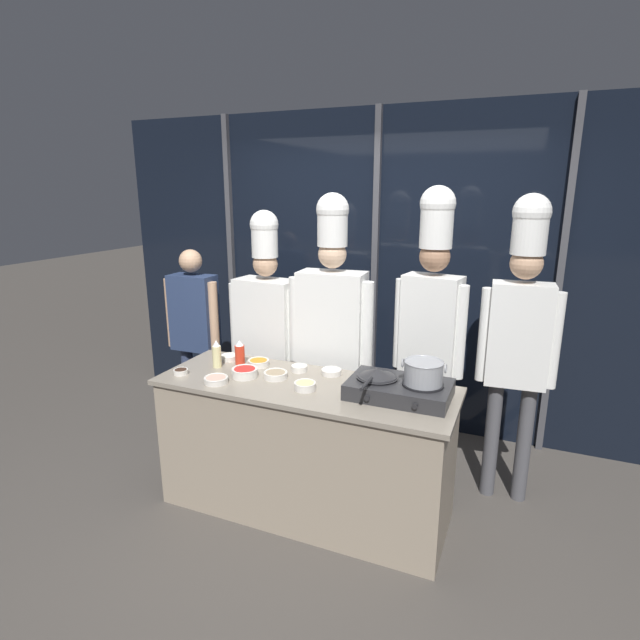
{
  "coord_description": "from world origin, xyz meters",
  "views": [
    {
      "loc": [
        1.21,
        -2.63,
        2.06
      ],
      "look_at": [
        0.0,
        0.25,
        1.23
      ],
      "focal_mm": 28.0,
      "sensor_mm": 36.0,
      "label": 1
    }
  ],
  "objects_px": {
    "squeeze_bottle_oil": "(217,354)",
    "prep_bowl_mushrooms": "(276,374)",
    "prep_bowl_ginger": "(305,385)",
    "stock_pot": "(424,372)",
    "prep_bowl_soy_glaze": "(181,371)",
    "person_guest": "(195,325)",
    "frying_pan": "(377,373)",
    "prep_bowl_shrimp": "(216,379)",
    "prep_bowl_bean_sprouts": "(331,371)",
    "prep_bowl_carrots": "(259,362)",
    "chef_line": "(431,313)",
    "chef_head": "(267,321)",
    "prep_bowl_onion": "(299,368)",
    "chef_sous": "(332,318)",
    "squeeze_bottle_chili": "(240,353)",
    "prep_bowl_garlic": "(230,357)",
    "chef_pastry": "(520,324)",
    "portable_stove": "(399,389)",
    "prep_bowl_bell_pepper": "(245,372)"
  },
  "relations": [
    {
      "from": "prep_bowl_shrimp",
      "to": "person_guest",
      "type": "xyz_separation_m",
      "value": [
        -0.75,
        0.8,
        0.07
      ]
    },
    {
      "from": "prep_bowl_soy_glaze",
      "to": "chef_line",
      "type": "bearing_deg",
      "value": 28.19
    },
    {
      "from": "squeeze_bottle_oil",
      "to": "person_guest",
      "type": "xyz_separation_m",
      "value": [
        -0.6,
        0.56,
        -0.0
      ]
    },
    {
      "from": "squeeze_bottle_oil",
      "to": "prep_bowl_soy_glaze",
      "type": "distance_m",
      "value": 0.26
    },
    {
      "from": "prep_bowl_shrimp",
      "to": "prep_bowl_ginger",
      "type": "relative_size",
      "value": 1.12
    },
    {
      "from": "squeeze_bottle_chili",
      "to": "stock_pot",
      "type": "bearing_deg",
      "value": -5.34
    },
    {
      "from": "prep_bowl_mushrooms",
      "to": "prep_bowl_ginger",
      "type": "relative_size",
      "value": 1.15
    },
    {
      "from": "portable_stove",
      "to": "prep_bowl_shrimp",
      "type": "xyz_separation_m",
      "value": [
        -1.11,
        -0.24,
        -0.03
      ]
    },
    {
      "from": "prep_bowl_garlic",
      "to": "prep_bowl_ginger",
      "type": "bearing_deg",
      "value": -21.48
    },
    {
      "from": "prep_bowl_mushrooms",
      "to": "prep_bowl_soy_glaze",
      "type": "relative_size",
      "value": 1.62
    },
    {
      "from": "squeeze_bottle_chili",
      "to": "prep_bowl_ginger",
      "type": "xyz_separation_m",
      "value": [
        0.6,
        -0.24,
        -0.05
      ]
    },
    {
      "from": "person_guest",
      "to": "prep_bowl_soy_glaze",
      "type": "bearing_deg",
      "value": 119.11
    },
    {
      "from": "prep_bowl_bean_sprouts",
      "to": "prep_bowl_garlic",
      "type": "relative_size",
      "value": 1.09
    },
    {
      "from": "frying_pan",
      "to": "squeeze_bottle_oil",
      "type": "bearing_deg",
      "value": 179.5
    },
    {
      "from": "prep_bowl_onion",
      "to": "prep_bowl_shrimp",
      "type": "height_order",
      "value": "prep_bowl_onion"
    },
    {
      "from": "prep_bowl_shrimp",
      "to": "chef_pastry",
      "type": "xyz_separation_m",
      "value": [
        1.71,
        0.85,
        0.33
      ]
    },
    {
      "from": "prep_bowl_ginger",
      "to": "squeeze_bottle_chili",
      "type": "bearing_deg",
      "value": 158.37
    },
    {
      "from": "squeeze_bottle_oil",
      "to": "chef_sous",
      "type": "relative_size",
      "value": 0.09
    },
    {
      "from": "stock_pot",
      "to": "squeeze_bottle_oil",
      "type": "relative_size",
      "value": 1.31
    },
    {
      "from": "prep_bowl_bean_sprouts",
      "to": "prep_bowl_ginger",
      "type": "xyz_separation_m",
      "value": [
        -0.05,
        -0.3,
        0.01
      ]
    },
    {
      "from": "prep_bowl_garlic",
      "to": "chef_line",
      "type": "xyz_separation_m",
      "value": [
        1.32,
        0.42,
        0.35
      ]
    },
    {
      "from": "stock_pot",
      "to": "person_guest",
      "type": "xyz_separation_m",
      "value": [
        -1.99,
        0.57,
        -0.08
      ]
    },
    {
      "from": "prep_bowl_ginger",
      "to": "chef_sous",
      "type": "xyz_separation_m",
      "value": [
        -0.08,
        0.64,
        0.25
      ]
    },
    {
      "from": "prep_bowl_bell_pepper",
      "to": "chef_head",
      "type": "distance_m",
      "value": 0.69
    },
    {
      "from": "prep_bowl_shrimp",
      "to": "person_guest",
      "type": "distance_m",
      "value": 1.1
    },
    {
      "from": "portable_stove",
      "to": "prep_bowl_carrots",
      "type": "distance_m",
      "value": 1.02
    },
    {
      "from": "chef_head",
      "to": "prep_bowl_carrots",
      "type": "bearing_deg",
      "value": 115.67
    },
    {
      "from": "prep_bowl_ginger",
      "to": "person_guest",
      "type": "height_order",
      "value": "person_guest"
    },
    {
      "from": "chef_line",
      "to": "prep_bowl_bean_sprouts",
      "type": "bearing_deg",
      "value": 45.69
    },
    {
      "from": "chef_head",
      "to": "stock_pot",
      "type": "bearing_deg",
      "value": 161.31
    },
    {
      "from": "prep_bowl_shrimp",
      "to": "prep_bowl_carrots",
      "type": "bearing_deg",
      "value": 76.24
    },
    {
      "from": "prep_bowl_carrots",
      "to": "prep_bowl_ginger",
      "type": "height_order",
      "value": "prep_bowl_ginger"
    },
    {
      "from": "frying_pan",
      "to": "prep_bowl_onion",
      "type": "xyz_separation_m",
      "value": [
        -0.58,
        0.15,
        -0.1
      ]
    },
    {
      "from": "prep_bowl_mushrooms",
      "to": "prep_bowl_ginger",
      "type": "bearing_deg",
      "value": -21.34
    },
    {
      "from": "frying_pan",
      "to": "chef_head",
      "type": "distance_m",
      "value": 1.19
    },
    {
      "from": "squeeze_bottle_oil",
      "to": "prep_bowl_mushrooms",
      "type": "distance_m",
      "value": 0.46
    },
    {
      "from": "prep_bowl_onion",
      "to": "prep_bowl_garlic",
      "type": "relative_size",
      "value": 0.89
    },
    {
      "from": "squeeze_bottle_oil",
      "to": "prep_bowl_garlic",
      "type": "xyz_separation_m",
      "value": [
        -0.0,
        0.16,
        -0.07
      ]
    },
    {
      "from": "squeeze_bottle_chili",
      "to": "chef_pastry",
      "type": "height_order",
      "value": "chef_pastry"
    },
    {
      "from": "squeeze_bottle_oil",
      "to": "squeeze_bottle_chili",
      "type": "bearing_deg",
      "value": 46.54
    },
    {
      "from": "chef_line",
      "to": "squeeze_bottle_oil",
      "type": "bearing_deg",
      "value": 33.19
    },
    {
      "from": "prep_bowl_garlic",
      "to": "chef_pastry",
      "type": "distance_m",
      "value": 1.95
    },
    {
      "from": "chef_sous",
      "to": "chef_line",
      "type": "xyz_separation_m",
      "value": [
        0.69,
        0.06,
        0.09
      ]
    },
    {
      "from": "prep_bowl_mushrooms",
      "to": "squeeze_bottle_chili",
      "type": "bearing_deg",
      "value": 158.17
    },
    {
      "from": "prep_bowl_bean_sprouts",
      "to": "stock_pot",
      "type": "bearing_deg",
      "value": -15.79
    },
    {
      "from": "prep_bowl_ginger",
      "to": "chef_sous",
      "type": "bearing_deg",
      "value": 97.27
    },
    {
      "from": "prep_bowl_carrots",
      "to": "chef_pastry",
      "type": "relative_size",
      "value": 0.07
    },
    {
      "from": "squeeze_bottle_oil",
      "to": "chef_line",
      "type": "distance_m",
      "value": 1.47
    },
    {
      "from": "prep_bowl_onion",
      "to": "squeeze_bottle_oil",
      "type": "bearing_deg",
      "value": -165.4
    },
    {
      "from": "frying_pan",
      "to": "chef_head",
      "type": "height_order",
      "value": "chef_head"
    }
  ]
}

